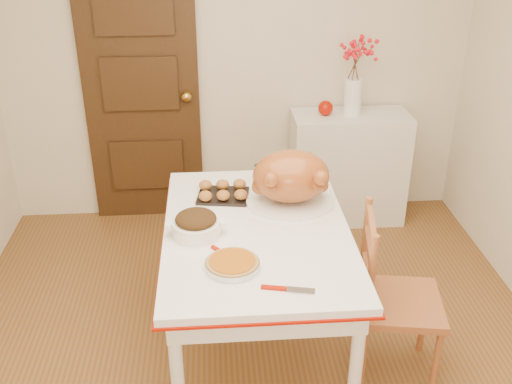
{
  "coord_description": "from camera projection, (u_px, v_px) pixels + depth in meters",
  "views": [
    {
      "loc": [
        -0.18,
        -2.34,
        2.38
      ],
      "look_at": [
        0.02,
        0.3,
        1.02
      ],
      "focal_mm": 41.68,
      "sensor_mm": 36.0,
      "label": 1
    }
  ],
  "objects": [
    {
      "name": "wall_back",
      "position": [
        235.0,
        59.0,
        4.38
      ],
      "size": [
        3.5,
        0.0,
        2.5
      ],
      "primitive_type": "cube",
      "color": "beige",
      "rests_on": "ground"
    },
    {
      "name": "door_back",
      "position": [
        141.0,
        91.0,
        4.4
      ],
      "size": [
        0.85,
        0.06,
        2.06
      ],
      "primitive_type": "cube",
      "color": "#361F10",
      "rests_on": "ground"
    },
    {
      "name": "sideboard",
      "position": [
        348.0,
        168.0,
        4.61
      ],
      "size": [
        0.87,
        0.39,
        0.87
      ],
      "primitive_type": "cube",
      "color": "silver",
      "rests_on": "floor"
    },
    {
      "name": "kitchen_table",
      "position": [
        257.0,
        295.0,
        3.2
      ],
      "size": [
        0.96,
        1.4,
        0.84
      ],
      "primitive_type": null,
      "color": "white",
      "rests_on": "floor"
    },
    {
      "name": "chair_oak",
      "position": [
        400.0,
        299.0,
        3.06
      ],
      "size": [
        0.49,
        0.49,
        0.97
      ],
      "primitive_type": null,
      "rotation": [
        0.0,
        0.0,
        1.4
      ],
      "color": "#A15628",
      "rests_on": "floor"
    },
    {
      "name": "berry_vase",
      "position": [
        354.0,
        77.0,
        4.28
      ],
      "size": [
        0.29,
        0.29,
        0.57
      ],
      "primitive_type": null,
      "color": "white",
      "rests_on": "sideboard"
    },
    {
      "name": "apple",
      "position": [
        325.0,
        108.0,
        4.37
      ],
      "size": [
        0.11,
        0.11,
        0.11
      ],
      "primitive_type": "sphere",
      "color": "#9D0E00",
      "rests_on": "sideboard"
    },
    {
      "name": "turkey_platter",
      "position": [
        291.0,
        179.0,
        3.17
      ],
      "size": [
        0.54,
        0.47,
        0.3
      ],
      "primitive_type": null,
      "rotation": [
        0.0,
        0.0,
        -0.18
      ],
      "color": "#A35922",
      "rests_on": "kitchen_table"
    },
    {
      "name": "pumpkin_pie",
      "position": [
        232.0,
        263.0,
        2.69
      ],
      "size": [
        0.32,
        0.32,
        0.05
      ],
      "primitive_type": "cylinder",
      "rotation": [
        0.0,
        0.0,
        -0.37
      ],
      "color": "#9E510D",
      "rests_on": "kitchen_table"
    },
    {
      "name": "stuffing_dish",
      "position": [
        196.0,
        224.0,
        2.93
      ],
      "size": [
        0.37,
        0.33,
        0.12
      ],
      "primitive_type": null,
      "rotation": [
        0.0,
        0.0,
        -0.34
      ],
      "color": "#382510",
      "rests_on": "kitchen_table"
    },
    {
      "name": "rolls_tray",
      "position": [
        223.0,
        191.0,
        3.3
      ],
      "size": [
        0.31,
        0.26,
        0.07
      ],
      "primitive_type": null,
      "rotation": [
        0.0,
        0.0,
        -0.15
      ],
      "color": "#9F5924",
      "rests_on": "kitchen_table"
    },
    {
      "name": "pie_server",
      "position": [
        288.0,
        289.0,
        2.54
      ],
      "size": [
        0.24,
        0.11,
        0.01
      ],
      "primitive_type": null,
      "rotation": [
        0.0,
        0.0,
        -0.22
      ],
      "color": "silver",
      "rests_on": "kitchen_table"
    },
    {
      "name": "carving_knife",
      "position": [
        228.0,
        256.0,
        2.78
      ],
      "size": [
        0.19,
        0.21,
        0.01
      ],
      "primitive_type": null,
      "rotation": [
        0.0,
        0.0,
        -0.87
      ],
      "color": "silver",
      "rests_on": "kitchen_table"
    },
    {
      "name": "drinking_glass",
      "position": [
        259.0,
        174.0,
        3.46
      ],
      "size": [
        0.08,
        0.08,
        0.1
      ],
      "primitive_type": "cylinder",
      "rotation": [
        0.0,
        0.0,
        0.36
      ],
      "color": "white",
      "rests_on": "kitchen_table"
    },
    {
      "name": "shaker_pair",
      "position": [
        301.0,
        171.0,
        3.51
      ],
      "size": [
        0.09,
        0.04,
        0.09
      ],
      "primitive_type": null,
      "rotation": [
        0.0,
        0.0,
        0.04
      ],
      "color": "white",
      "rests_on": "kitchen_table"
    }
  ]
}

